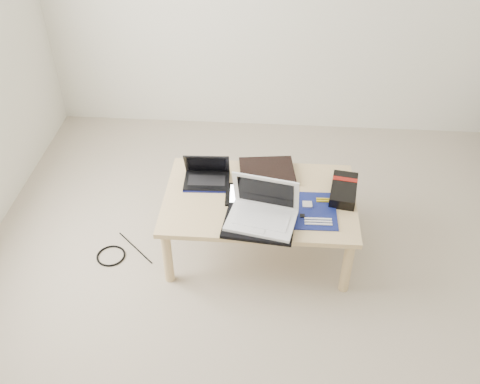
# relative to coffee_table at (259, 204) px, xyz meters

# --- Properties ---
(ground) EXTENTS (4.00, 4.00, 0.00)m
(ground) POSITION_rel_coffee_table_xyz_m (0.31, -0.56, -0.35)
(ground) COLOR #B4A792
(ground) RESTS_ON ground
(room_shell) EXTENTS (4.20, 4.20, 2.70)m
(room_shell) POSITION_rel_coffee_table_xyz_m (0.31, -0.56, 1.32)
(room_shell) COLOR silver
(room_shell) RESTS_ON ground
(coffee_table) EXTENTS (1.10, 0.70, 0.40)m
(coffee_table) POSITION_rel_coffee_table_xyz_m (0.00, 0.00, 0.00)
(coffee_table) COLOR tan
(coffee_table) RESTS_ON ground
(book) EXTENTS (0.36, 0.31, 0.03)m
(book) POSITION_rel_coffee_table_xyz_m (0.03, 0.23, 0.06)
(book) COLOR black
(book) RESTS_ON coffee_table
(netbook) EXTENTS (0.27, 0.21, 0.18)m
(netbook) POSITION_rel_coffee_table_xyz_m (-0.32, 0.13, 0.09)
(netbook) COLOR black
(netbook) RESTS_ON coffee_table
(tablet) EXTENTS (0.27, 0.21, 0.01)m
(tablet) POSITION_rel_coffee_table_xyz_m (-0.07, 0.01, 0.06)
(tablet) COLOR black
(tablet) RESTS_ON coffee_table
(remote) EXTENTS (0.12, 0.23, 0.02)m
(remote) POSITION_rel_coffee_table_xyz_m (0.16, 0.05, 0.06)
(remote) COLOR silver
(remote) RESTS_ON coffee_table
(neoprene_sleeve) EXTENTS (0.40, 0.31, 0.02)m
(neoprene_sleeve) POSITION_rel_coffee_table_xyz_m (0.01, -0.24, 0.06)
(neoprene_sleeve) COLOR black
(neoprene_sleeve) RESTS_ON coffee_table
(white_laptop) EXTENTS (0.40, 0.32, 0.26)m
(white_laptop) POSITION_rel_coffee_table_xyz_m (0.02, -0.20, 0.12)
(white_laptop) COLOR silver
(white_laptop) RESTS_ON neoprene_sleeve
(motherboard) EXTENTS (0.26, 0.32, 0.01)m
(motherboard) POSITION_rel_coffee_table_xyz_m (0.30, -0.10, 0.05)
(motherboard) COLOR #0C1A4D
(motherboard) RESTS_ON coffee_table
(gpu_box) EXTENTS (0.19, 0.31, 0.06)m
(gpu_box) POSITION_rel_coffee_table_xyz_m (0.48, 0.07, 0.08)
(gpu_box) COLOR black
(gpu_box) RESTS_ON coffee_table
(cable_coil) EXTENTS (0.13, 0.13, 0.01)m
(cable_coil) POSITION_rel_coffee_table_xyz_m (-0.13, 0.03, 0.05)
(cable_coil) COLOR black
(cable_coil) RESTS_ON coffee_table
(floor_cable_coil) EXTENTS (0.23, 0.23, 0.01)m
(floor_cable_coil) POSITION_rel_coffee_table_xyz_m (-0.89, -0.15, -0.35)
(floor_cable_coil) COLOR black
(floor_cable_coil) RESTS_ON ground
(floor_cable_trail) EXTENTS (0.26, 0.25, 0.01)m
(floor_cable_trail) POSITION_rel_coffee_table_xyz_m (-0.76, -0.07, -0.35)
(floor_cable_trail) COLOR black
(floor_cable_trail) RESTS_ON ground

